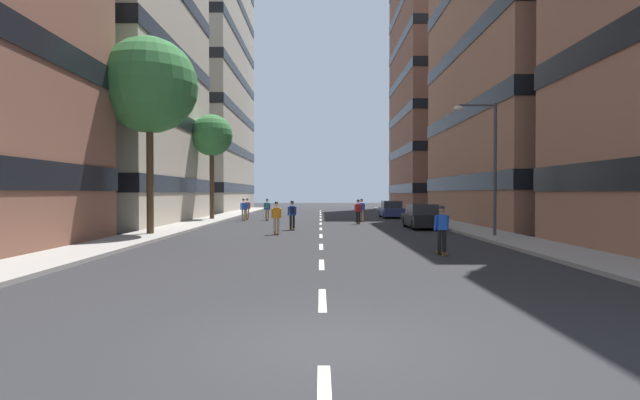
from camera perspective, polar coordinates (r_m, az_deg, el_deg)
The scene contains 21 objects.
ground_plane at distance 32.02m, azimuth 0.01°, elevation -3.15°, with size 148.64×148.64×0.00m, color #28282B.
sidewalk_left at distance 36.19m, azimuth -14.11°, elevation -2.61°, with size 2.56×68.13×0.14m, color #9E9991.
sidewalk_right at distance 36.21m, azimuth 14.11°, elevation -2.60°, with size 2.56×68.13×0.14m, color #9E9991.
lane_markings at distance 32.75m, azimuth 0.01°, elevation -3.06°, with size 0.16×57.20×0.01m.
building_left_mid at distance 41.36m, azimuth -27.85°, elevation 14.06°, with size 17.42×17.40×23.34m.
building_left_far at distance 66.67m, azimuth -16.82°, elevation 13.11°, with size 17.42×23.38×32.67m.
building_right_mid at distance 41.56m, azimuth 27.82°, elevation 14.88°, with size 17.42×20.43×24.57m.
building_right_far at distance 67.17m, azimuth 16.75°, elevation 14.84°, with size 17.42×18.37×36.85m.
parked_car_near at distance 31.21m, azimuth 11.73°, elevation -1.99°, with size 1.82×4.40×1.52m.
parked_car_mid at distance 44.13m, azimuth 8.24°, elevation -1.15°, with size 1.82×4.40×1.52m.
street_tree_near at distance 27.18m, azimuth -19.37°, elevation 12.47°, with size 4.89×4.89×10.07m.
street_tree_mid at distance 40.73m, azimuth -12.61°, elevation 7.29°, with size 3.34×3.34×8.43m.
streetlamp_right at distance 25.43m, azimuth 18.90°, elevation 5.09°, with size 2.13×0.30×6.50m.
skater_0 at distance 41.39m, azimuth -8.57°, elevation -0.85°, with size 0.56×0.92×1.78m.
skater_1 at distance 39.49m, azimuth -6.28°, elevation -0.92°, with size 0.56×0.92×1.78m.
skater_2 at distance 29.31m, azimuth -3.35°, elevation -1.54°, with size 0.56×0.92×1.78m.
skater_3 at distance 18.21m, azimuth 13.96°, elevation -3.12°, with size 0.55×0.91×1.78m.
skater_4 at distance 37.86m, azimuth 4.80°, elevation -1.04°, with size 0.56×0.92×1.78m.
skater_5 at distance 35.13m, azimuth 4.41°, elevation -1.14°, with size 0.53×0.90×1.78m.
skater_6 at distance 39.29m, azimuth -8.99°, elevation -0.98°, with size 0.56×0.92×1.78m.
skater_7 at distance 26.22m, azimuth -5.19°, elevation -1.89°, with size 0.56×0.92×1.78m.
Camera 1 is at (-0.05, -7.17, 2.24)m, focal length 27.40 mm.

